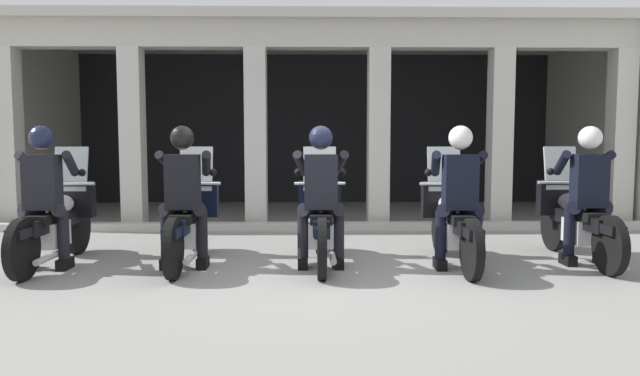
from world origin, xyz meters
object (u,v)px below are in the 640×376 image
(motorcycle_left, at_px, (190,220))
(motorcycle_center, at_px, (320,220))
(police_officer_center, at_px, (321,184))
(police_officer_far_right, at_px, (588,183))
(motorcycle_far_right, at_px, (575,218))
(police_officer_far_left, at_px, (44,185))
(police_officer_left, at_px, (183,184))
(motorcycle_far_left, at_px, (57,221))
(motorcycle_right, at_px, (452,221))
(police_officer_right, at_px, (459,185))

(motorcycle_left, bearing_deg, motorcycle_center, -9.67)
(police_officer_center, bearing_deg, police_officer_far_right, -15.88)
(motorcycle_center, bearing_deg, motorcycle_far_right, -15.88)
(police_officer_far_left, xyz_separation_m, police_officer_left, (1.52, 0.02, 0.00))
(motorcycle_far_left, xyz_separation_m, police_officer_far_left, (-0.00, -0.28, 0.44))
(motorcycle_far_left, bearing_deg, motorcycle_right, -13.34)
(motorcycle_far_right, bearing_deg, police_officer_left, 168.94)
(police_officer_left, distance_m, police_officer_right, 3.04)
(motorcycle_left, distance_m, police_officer_left, 0.52)
(motorcycle_left, xyz_separation_m, motorcycle_right, (3.04, -0.10, 0.00))
(police_officer_center, bearing_deg, police_officer_left, 160.92)
(motorcycle_left, bearing_deg, motorcycle_far_left, 172.18)
(police_officer_left, bearing_deg, police_officer_center, -9.67)
(police_officer_far_left, distance_m, police_officer_right, 4.56)
(police_officer_far_left, distance_m, motorcycle_left, 1.61)
(police_officer_far_left, height_order, motorcycle_center, police_officer_far_left)
(motorcycle_left, distance_m, motorcycle_far_right, 4.56)
(motorcycle_right, height_order, police_officer_far_right, police_officer_far_right)
(motorcycle_center, relative_size, motorcycle_far_right, 1.00)
(police_officer_far_left, relative_size, motorcycle_far_right, 0.78)
(police_officer_center, height_order, motorcycle_far_right, police_officer_center)
(police_officer_far_left, bearing_deg, police_officer_right, -13.34)
(police_officer_far_left, bearing_deg, motorcycle_right, -9.78)
(police_officer_far_left, relative_size, police_officer_left, 1.00)
(motorcycle_far_right, bearing_deg, police_officer_far_right, -106.07)
(motorcycle_center, distance_m, police_officer_center, 0.52)
(police_officer_far_left, distance_m, police_officer_far_right, 6.08)
(motorcycle_right, relative_size, motorcycle_far_right, 1.00)
(police_officer_far_right, bearing_deg, police_officer_left, 165.38)
(police_officer_left, distance_m, motorcycle_far_right, 4.60)
(police_officer_far_right, bearing_deg, motorcycle_far_right, 73.93)
(police_officer_far_left, height_order, police_officer_center, same)
(motorcycle_far_left, relative_size, motorcycle_left, 1.00)
(police_officer_left, distance_m, motorcycle_center, 1.60)
(motorcycle_left, height_order, police_officer_left, police_officer_left)
(motorcycle_far_left, relative_size, police_officer_far_right, 1.29)
(motorcycle_left, bearing_deg, police_officer_far_right, -11.10)
(motorcycle_left, relative_size, motorcycle_far_right, 1.00)
(police_officer_far_left, distance_m, motorcycle_right, 4.58)
(motorcycle_left, relative_size, police_officer_center, 1.29)
(police_officer_far_left, bearing_deg, motorcycle_center, -7.05)
(police_officer_far_left, height_order, police_officer_left, same)
(motorcycle_far_left, relative_size, police_officer_center, 1.29)
(motorcycle_far_left, bearing_deg, police_officer_left, -22.07)
(police_officer_left, height_order, police_officer_right, same)
(police_officer_center, distance_m, police_officer_right, 1.52)
(motorcycle_right, height_order, police_officer_right, police_officer_right)
(police_officer_left, xyz_separation_m, motorcycle_center, (1.52, 0.26, -0.44))
(police_officer_center, bearing_deg, police_officer_right, -21.03)
(police_officer_center, relative_size, motorcycle_right, 0.78)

